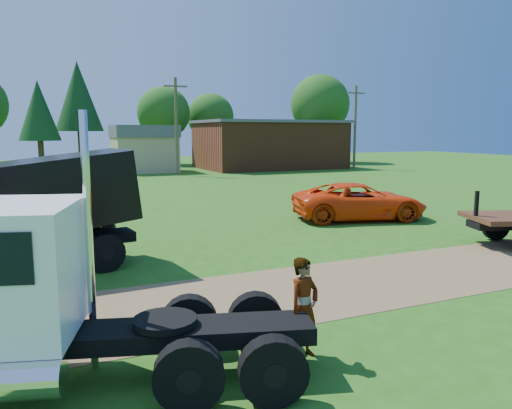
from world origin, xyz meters
name	(u,v)px	position (x,y,z in m)	size (l,w,h in m)	color
ground	(311,289)	(0.00, 0.00, 0.00)	(140.00, 140.00, 0.00)	#245612
dirt_track	(311,289)	(0.00, 0.00, 0.01)	(120.00, 4.20, 0.01)	brown
white_semi_tractor	(17,297)	(-6.79, -2.47, 1.51)	(7.45, 4.26, 4.41)	black
black_dump_truck	(0,208)	(-7.35, 4.66, 1.94)	(8.29, 3.41, 3.53)	black
orange_pickup	(359,201)	(7.35, 8.15, 0.85)	(2.83, 6.13, 1.70)	#EE3E0B
spectator_a	(304,308)	(-2.14, -3.35, 0.93)	(0.68, 0.44, 1.85)	#999999
spectator_b	(104,225)	(-4.40, 5.96, 1.00)	(0.97, 0.76, 2.00)	#999999
brick_building	(269,144)	(18.00, 40.00, 2.66)	(15.40, 10.40, 5.30)	brown
tan_shed	(144,148)	(4.00, 40.00, 2.42)	(6.20, 5.40, 4.70)	tan
utility_poles	(176,125)	(6.00, 35.00, 4.71)	(42.20, 0.28, 9.00)	brown
tree_row	(111,104)	(2.16, 49.07, 7.15)	(57.27, 13.30, 11.86)	#331D15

